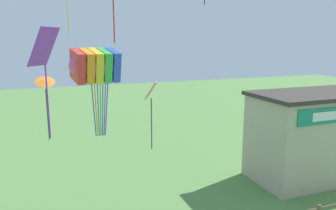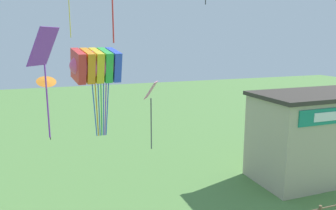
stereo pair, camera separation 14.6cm
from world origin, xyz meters
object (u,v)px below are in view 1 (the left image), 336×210
(kite_rainbow_parafoil, at_px, (95,66))
(kite_pink_diamond, at_px, (151,103))
(kite_purple_streamer, at_px, (45,57))
(seaside_building, at_px, (314,135))
(kite_orange_delta, at_px, (45,84))

(kite_rainbow_parafoil, relative_size, kite_pink_diamond, 1.70)
(kite_purple_streamer, bearing_deg, kite_pink_diamond, 8.87)
(kite_rainbow_parafoil, bearing_deg, kite_purple_streamer, -113.35)
(seaside_building, relative_size, kite_pink_diamond, 3.02)
(seaside_building, relative_size, kite_rainbow_parafoil, 1.78)
(seaside_building, xyz_separation_m, kite_pink_diamond, (-11.89, -3.54, 3.52))
(seaside_building, height_order, kite_purple_streamer, kite_purple_streamer)
(kite_rainbow_parafoil, xyz_separation_m, kite_pink_diamond, (1.34, -4.95, -1.11))
(kite_orange_delta, height_order, kite_purple_streamer, kite_purple_streamer)
(kite_rainbow_parafoil, xyz_separation_m, kite_purple_streamer, (-2.39, -5.53, 0.72))
(kite_rainbow_parafoil, distance_m, kite_orange_delta, 3.08)
(kite_pink_diamond, xyz_separation_m, kite_purple_streamer, (-3.73, -0.58, 1.83))
(kite_pink_diamond, height_order, kite_purple_streamer, kite_purple_streamer)
(seaside_building, height_order, kite_orange_delta, kite_orange_delta)
(seaside_building, height_order, kite_rainbow_parafoil, kite_rainbow_parafoil)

